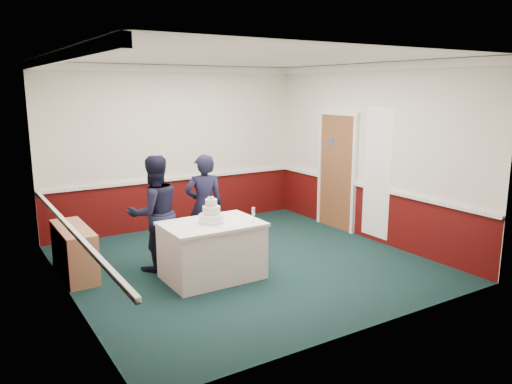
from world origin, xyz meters
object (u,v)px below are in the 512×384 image
wedding_cake (211,215)px  person_man (155,213)px  sideboard (75,251)px  cake_knife (216,226)px  person_woman (204,206)px  champagne_flute (253,212)px  cake_table (212,250)px

wedding_cake → person_man: size_ratio=0.22×
sideboard → person_man: 1.22m
wedding_cake → person_man: bearing=125.0°
cake_knife → person_woman: bearing=76.8°
wedding_cake → cake_knife: size_ratio=1.65×
champagne_flute → cake_knife: bearing=171.4°
person_woman → cake_table: bearing=86.7°
cake_table → person_woman: 1.02m
sideboard → person_man: bearing=-17.9°
cake_table → person_woman: person_woman is taller
cake_table → wedding_cake: size_ratio=3.63×
wedding_cake → person_woman: (0.32, 0.87, -0.09)m
sideboard → champagne_flute: champagne_flute is taller
cake_knife → person_man: person_man is taller
person_woman → wedding_cake: bearing=86.7°
sideboard → champagne_flute: size_ratio=5.85×
wedding_cake → person_woman: bearing=69.9°
cake_knife → champagne_flute: (0.53, -0.08, 0.14)m
cake_table → cake_knife: cake_knife is taller
wedding_cake → person_woman: person_woman is taller
sideboard → wedding_cake: (1.59, -1.10, 0.55)m
cake_table → wedding_cake: wedding_cake is taller
cake_table → cake_knife: 0.44m
sideboard → cake_table: size_ratio=0.91×
cake_table → champagne_flute: 0.78m
wedding_cake → champagne_flute: bearing=-29.2°
sideboard → wedding_cake: size_ratio=3.30×
wedding_cake → cake_knife: wedding_cake is taller
cake_knife → champagne_flute: champagne_flute is taller
wedding_cake → cake_knife: bearing=-98.5°
champagne_flute → person_woman: (-0.18, 1.15, -0.12)m
sideboard → person_woman: (1.91, -0.23, 0.46)m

